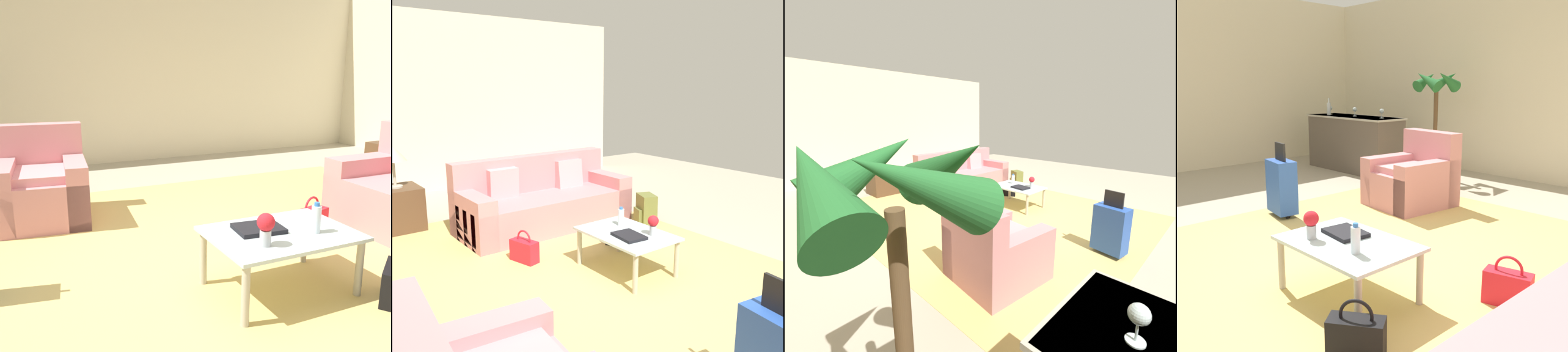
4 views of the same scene
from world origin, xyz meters
TOP-DOWN VIEW (x-y plane):
  - ground_plane at (0.00, 0.00)m, footprint 12.00×12.00m
  - area_rug at (0.60, 0.20)m, footprint 5.20×4.40m
  - armchair at (-0.89, 1.67)m, footprint 0.94×0.99m
  - coffee_table at (0.40, -0.50)m, footprint 0.95×0.66m
  - water_bottle at (0.60, -0.60)m, footprint 0.06×0.06m
  - coffee_table_book at (0.28, -0.42)m, footprint 0.34×0.27m
  - flower_vase at (0.18, -0.65)m, footprint 0.11×0.11m
  - bar_console at (-3.10, 2.60)m, footprint 1.88×0.67m
  - wine_glass_leftmost at (-3.74, 2.59)m, footprint 0.08×0.08m
  - wine_glass_left_of_centre at (-3.10, 2.62)m, footprint 0.08×0.08m
  - wine_glass_right_of_centre at (-2.46, 2.64)m, footprint 0.08×0.08m
  - wine_bottle_clear at (-3.65, 2.47)m, footprint 0.07×0.07m
  - suitcase_blue at (-1.60, 0.20)m, footprint 0.43×0.28m
  - handbag_red at (1.25, 0.22)m, footprint 0.35×0.22m
  - handbag_black at (0.99, -0.94)m, footprint 0.34×0.30m
  - potted_palm at (-1.80, 3.20)m, footprint 0.64×0.64m

SIDE VIEW (x-z plane):
  - ground_plane at x=0.00m, z-range 0.00..0.00m
  - area_rug at x=0.60m, z-range 0.00..0.01m
  - handbag_red at x=1.25m, z-range -0.05..0.31m
  - handbag_black at x=0.99m, z-range -0.05..0.31m
  - armchair at x=-0.89m, z-range -0.15..0.76m
  - suitcase_blue at x=-1.60m, z-range -0.07..0.78m
  - coffee_table at x=0.40m, z-range 0.15..0.57m
  - coffee_table_book at x=0.28m, z-range 0.41..0.44m
  - bar_console at x=-3.10m, z-range 0.02..0.96m
  - water_bottle at x=0.60m, z-range 0.41..0.61m
  - flower_vase at x=0.18m, z-range 0.43..0.64m
  - potted_palm at x=-1.80m, z-range 0.01..1.75m
  - wine_glass_leftmost at x=-3.74m, z-range 0.97..1.13m
  - wine_glass_left_of_centre at x=-3.10m, z-range 0.97..1.13m
  - wine_glass_right_of_centre at x=-2.46m, z-range 0.97..1.13m
  - wine_bottle_clear at x=-3.65m, z-range 0.91..1.21m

